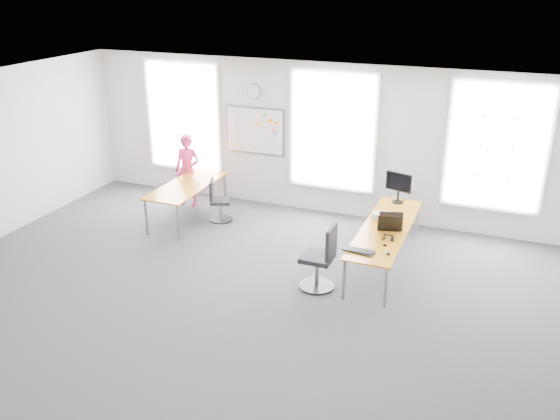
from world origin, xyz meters
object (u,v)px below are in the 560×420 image
at_px(desk_right, 386,230).
at_px(keyboard, 359,251).
at_px(chair_left, 218,203).
at_px(desk_left, 187,188).
at_px(monitor, 399,185).
at_px(person, 188,170).
at_px(headphones, 388,238).
at_px(chair_right, 321,261).

xyz_separation_m(desk_right, keyboard, (-0.18, -1.05, 0.06)).
relative_size(desk_right, chair_left, 3.32).
bearing_deg(keyboard, chair_left, 162.44).
relative_size(desk_right, desk_left, 1.40).
bearing_deg(chair_left, desk_right, -123.16).
relative_size(chair_left, monitor, 1.49).
xyz_separation_m(person, monitor, (4.34, -0.01, 0.26)).
relative_size(person, headphones, 8.49).
relative_size(keyboard, headphones, 2.72).
distance_m(desk_right, desk_left, 4.04).
bearing_deg(chair_left, headphones, -130.19).
bearing_deg(desk_right, person, 164.84).
xyz_separation_m(desk_right, desk_left, (-4.01, 0.50, 0.03)).
bearing_deg(chair_left, monitor, -103.55).
distance_m(desk_left, headphones, 4.26).
distance_m(desk_right, headphones, 0.52).
relative_size(desk_left, chair_left, 2.37).
bearing_deg(monitor, headphones, -67.73).
xyz_separation_m(desk_left, keyboard, (3.83, -1.54, 0.02)).
bearing_deg(person, desk_right, -18.47).
height_order(keyboard, monitor, monitor).
relative_size(desk_right, person, 1.84).
relative_size(chair_right, keyboard, 2.16).
height_order(desk_right, monitor, monitor).
bearing_deg(chair_left, desk_left, 85.14).
height_order(desk_right, chair_right, chair_right).
height_order(chair_right, keyboard, chair_right).
distance_m(desk_right, person, 4.55).
relative_size(desk_right, monitor, 4.94).
bearing_deg(person, headphones, -23.72).
relative_size(headphones, monitor, 0.32).
bearing_deg(headphones, desk_right, 89.41).
height_order(chair_right, monitor, monitor).
relative_size(desk_right, chair_right, 2.66).
relative_size(chair_left, keyboard, 1.73).
bearing_deg(chair_right, person, -122.60).
distance_m(desk_left, chair_left, 0.67).
distance_m(desk_right, chair_left, 3.51).
bearing_deg(chair_right, monitor, 163.15).
bearing_deg(chair_right, chair_left, -123.99).
bearing_deg(keyboard, headphones, 70.81).
distance_m(chair_left, headphones, 3.77).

